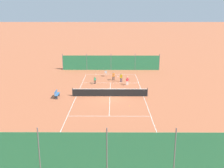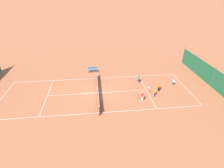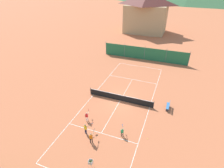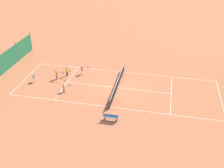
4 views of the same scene
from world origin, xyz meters
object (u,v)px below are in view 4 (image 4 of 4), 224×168
(player_near_baseline, at_px, (67,71))
(player_far_service, at_px, (57,74))
(tennis_ball_alley_right, at_px, (205,100))
(tennis_ball_near_corner, at_px, (148,82))
(ball_hopper, at_px, (34,77))
(player_far_baseline, at_px, (64,87))
(tennis_ball_alley_left, at_px, (49,99))
(player_near_service, at_px, (82,69))
(tennis_ball_mid_court, at_px, (107,70))
(tennis_ball_service_box, at_px, (60,105))
(courtside_bench, at_px, (111,117))
(tennis_net, at_px, (117,84))
(tennis_ball_far_corner, at_px, (133,71))

(player_near_baseline, distance_m, player_far_service, 1.45)
(tennis_ball_alley_right, bearing_deg, tennis_ball_near_corner, -112.60)
(tennis_ball_near_corner, bearing_deg, ball_hopper, -78.03)
(player_far_baseline, xyz_separation_m, tennis_ball_alley_left, (1.93, -1.07, -0.61))
(player_near_service, height_order, tennis_ball_mid_court, player_near_service)
(player_near_service, height_order, tennis_ball_near_corner, player_near_service)
(player_far_baseline, distance_m, tennis_ball_service_box, 2.78)
(courtside_bench, bearing_deg, player_near_service, -146.68)
(tennis_net, relative_size, tennis_ball_alley_left, 139.09)
(tennis_ball_far_corner, bearing_deg, tennis_ball_near_corner, 43.63)
(tennis_ball_far_corner, bearing_deg, player_far_service, -65.80)
(player_far_service, xyz_separation_m, ball_hopper, (1.22, -2.51, -0.09))
(player_near_service, height_order, tennis_ball_far_corner, player_near_service)
(tennis_ball_far_corner, xyz_separation_m, ball_hopper, (5.33, -11.66, 0.62))
(tennis_ball_mid_court, bearing_deg, player_near_service, -58.42)
(tennis_ball_far_corner, relative_size, tennis_ball_mid_court, 1.00)
(courtside_bench, bearing_deg, player_far_baseline, -122.45)
(tennis_ball_alley_left, distance_m, ball_hopper, 4.85)
(tennis_net, height_order, courtside_bench, tennis_net)
(tennis_net, xyz_separation_m, tennis_ball_alley_right, (0.58, 10.13, -0.47))
(player_near_baseline, bearing_deg, tennis_ball_near_corner, 93.37)
(tennis_ball_far_corner, bearing_deg, ball_hopper, -65.43)
(tennis_ball_alley_left, bearing_deg, tennis_ball_mid_court, 150.35)
(tennis_net, distance_m, tennis_ball_far_corner, 4.74)
(player_near_baseline, height_order, tennis_ball_service_box, player_near_baseline)
(tennis_ball_service_box, bearing_deg, player_near_baseline, -166.25)
(player_near_service, xyz_separation_m, tennis_ball_mid_court, (-1.82, 2.95, -0.69))
(player_far_baseline, bearing_deg, tennis_ball_near_corner, 114.98)
(player_near_service, height_order, tennis_ball_alley_left, player_near_service)
(player_far_baseline, relative_size, player_far_service, 0.85)
(tennis_ball_near_corner, bearing_deg, player_near_baseline, -86.63)
(tennis_ball_near_corner, bearing_deg, player_far_baseline, -65.02)
(tennis_ball_far_corner, relative_size, courtside_bench, 0.04)
(player_near_service, xyz_separation_m, ball_hopper, (3.17, -5.24, -0.07))
(tennis_ball_service_box, bearing_deg, tennis_ball_alley_right, 105.53)
(tennis_ball_far_corner, height_order, courtside_bench, courtside_bench)
(player_far_baseline, height_order, courtside_bench, player_far_baseline)
(player_far_baseline, height_order, tennis_ball_alley_left, player_far_baseline)
(player_far_service, height_order, tennis_ball_near_corner, player_far_service)
(player_near_baseline, bearing_deg, ball_hopper, -55.84)
(player_far_service, bearing_deg, tennis_ball_near_corner, 98.63)
(tennis_ball_service_box, distance_m, tennis_ball_near_corner, 11.37)
(tennis_ball_mid_court, height_order, courtside_bench, courtside_bench)
(tennis_ball_far_corner, distance_m, tennis_ball_near_corner, 3.29)
(ball_hopper, bearing_deg, tennis_ball_service_box, 50.71)
(player_far_baseline, relative_size, tennis_ball_service_box, 16.47)
(tennis_ball_alley_right, bearing_deg, player_far_baseline, -84.12)
(tennis_ball_near_corner, xyz_separation_m, courtside_bench, (8.51, -2.96, 0.42))
(tennis_net, bearing_deg, tennis_ball_mid_court, -152.24)
(tennis_ball_mid_court, relative_size, courtside_bench, 0.04)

